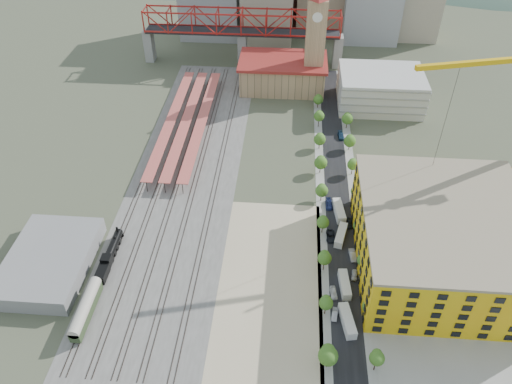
# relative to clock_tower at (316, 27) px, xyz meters

# --- Properties ---
(ground) EXTENTS (400.00, 400.00, 0.00)m
(ground) POSITION_rel_clock_tower_xyz_m (-8.00, -79.99, -28.70)
(ground) COLOR #474C38
(ground) RESTS_ON ground
(ballast_strip) EXTENTS (36.00, 165.00, 0.06)m
(ballast_strip) POSITION_rel_clock_tower_xyz_m (-44.00, -62.49, -28.67)
(ballast_strip) COLOR #605E59
(ballast_strip) RESTS_ON ground
(dirt_lot) EXTENTS (28.00, 67.00, 0.06)m
(dirt_lot) POSITION_rel_clock_tower_xyz_m (-12.00, -111.49, -28.67)
(dirt_lot) COLOR tan
(dirt_lot) RESTS_ON ground
(street_asphalt) EXTENTS (12.00, 170.00, 0.06)m
(street_asphalt) POSITION_rel_clock_tower_xyz_m (8.00, -64.99, -28.67)
(street_asphalt) COLOR black
(street_asphalt) RESTS_ON ground
(sidewalk_west) EXTENTS (3.00, 170.00, 0.04)m
(sidewalk_west) POSITION_rel_clock_tower_xyz_m (2.50, -64.99, -28.68)
(sidewalk_west) COLOR gray
(sidewalk_west) RESTS_ON ground
(sidewalk_east) EXTENTS (3.00, 170.00, 0.04)m
(sidewalk_east) POSITION_rel_clock_tower_xyz_m (13.50, -64.99, -28.68)
(sidewalk_east) COLOR gray
(sidewalk_east) RESTS_ON ground
(construction_pad) EXTENTS (50.00, 90.00, 0.06)m
(construction_pad) POSITION_rel_clock_tower_xyz_m (37.00, -99.99, -28.67)
(construction_pad) COLOR gray
(construction_pad) RESTS_ON ground
(rail_tracks) EXTENTS (26.56, 160.00, 0.18)m
(rail_tracks) POSITION_rel_clock_tower_xyz_m (-45.80, -62.49, -28.55)
(rail_tracks) COLOR #382B23
(rail_tracks) RESTS_ON ground
(platform_canopies) EXTENTS (16.00, 80.00, 4.12)m
(platform_canopies) POSITION_rel_clock_tower_xyz_m (-49.00, -34.99, -24.70)
(platform_canopies) COLOR #C05949
(platform_canopies) RESTS_ON ground
(station_hall) EXTENTS (38.00, 24.00, 13.10)m
(station_hall) POSITION_rel_clock_tower_xyz_m (-13.00, 2.01, -22.03)
(station_hall) COLOR tan
(station_hall) RESTS_ON ground
(clock_tower) EXTENTS (12.00, 12.00, 52.00)m
(clock_tower) POSITION_rel_clock_tower_xyz_m (0.00, 0.00, 0.00)
(clock_tower) COLOR tan
(clock_tower) RESTS_ON ground
(parking_garage) EXTENTS (34.00, 26.00, 14.00)m
(parking_garage) POSITION_rel_clock_tower_xyz_m (28.00, -9.99, -21.70)
(parking_garage) COLOR silver
(parking_garage) RESTS_ON ground
(truss_bridge) EXTENTS (94.00, 9.60, 25.60)m
(truss_bridge) POSITION_rel_clock_tower_xyz_m (-33.00, 25.01, -9.83)
(truss_bridge) COLOR gray
(truss_bridge) RESTS_ON ground
(construction_building) EXTENTS (44.60, 50.60, 18.80)m
(construction_building) POSITION_rel_clock_tower_xyz_m (34.00, -99.99, -19.29)
(construction_building) COLOR yellow
(construction_building) RESTS_ON ground
(warehouse) EXTENTS (22.00, 32.00, 5.00)m
(warehouse) POSITION_rel_clock_tower_xyz_m (-74.00, -109.99, -26.20)
(warehouse) COLOR gray
(warehouse) RESTS_ON ground
(street_trees) EXTENTS (15.40, 124.40, 8.00)m
(street_trees) POSITION_rel_clock_tower_xyz_m (8.00, -74.99, -28.70)
(street_trees) COLOR #335C1B
(street_trees) RESTS_ON ground
(distant_hills) EXTENTS (647.00, 264.00, 227.00)m
(distant_hills) POSITION_rel_clock_tower_xyz_m (37.28, 180.01, -108.23)
(distant_hills) COLOR #4C6B59
(distant_hills) RESTS_ON ground
(locomotive) EXTENTS (2.67, 20.61, 5.15)m
(locomotive) POSITION_rel_clock_tower_xyz_m (-58.00, -105.43, -26.77)
(locomotive) COLOR black
(locomotive) RESTS_ON ground
(coach) EXTENTS (2.96, 17.18, 5.39)m
(coach) POSITION_rel_clock_tower_xyz_m (-58.00, -125.32, -25.83)
(coach) COLOR #26371E
(coach) RESTS_ON ground
(site_trailer_a) EXTENTS (4.31, 9.99, 2.65)m
(site_trailer_a) POSITION_rel_clock_tower_xyz_m (8.00, -122.71, -27.37)
(site_trailer_a) COLOR silver
(site_trailer_a) RESTS_ON ground
(site_trailer_b) EXTENTS (3.19, 9.32, 2.50)m
(site_trailer_b) POSITION_rel_clock_tower_xyz_m (8.00, -110.93, -27.45)
(site_trailer_b) COLOR silver
(site_trailer_b) RESTS_ON ground
(site_trailer_c) EXTENTS (4.52, 9.50, 2.52)m
(site_trailer_c) POSITION_rel_clock_tower_xyz_m (8.00, -92.03, -27.44)
(site_trailer_c) COLOR silver
(site_trailer_c) RESTS_ON ground
(site_trailer_d) EXTENTS (3.93, 10.10, 2.69)m
(site_trailer_d) POSITION_rel_clock_tower_xyz_m (8.00, -81.22, -27.35)
(site_trailer_d) COLOR silver
(site_trailer_d) RESTS_ON ground
(car_0) EXTENTS (2.19, 4.57, 1.51)m
(car_0) POSITION_rel_clock_tower_xyz_m (5.00, -113.57, -27.94)
(car_0) COLOR silver
(car_0) RESTS_ON ground
(car_1) EXTENTS (2.02, 4.30, 1.36)m
(car_1) POSITION_rel_clock_tower_xyz_m (5.00, -120.48, -28.02)
(car_1) COLOR #A09FA4
(car_1) RESTS_ON ground
(car_2) EXTENTS (2.49, 5.36, 1.49)m
(car_2) POSITION_rel_clock_tower_xyz_m (5.00, -92.14, -27.95)
(car_2) COLOR black
(car_2) RESTS_ON ground
(car_3) EXTENTS (2.26, 5.23, 1.50)m
(car_3) POSITION_rel_clock_tower_xyz_m (5.00, -77.50, -27.95)
(car_3) COLOR navy
(car_3) RESTS_ON ground
(car_4) EXTENTS (2.08, 4.04, 1.32)m
(car_4) POSITION_rel_clock_tower_xyz_m (11.00, -106.90, -28.04)
(car_4) COLOR silver
(car_4) RESTS_ON ground
(car_5) EXTENTS (2.22, 5.00, 1.59)m
(car_5) POSITION_rel_clock_tower_xyz_m (11.00, -99.51, -27.90)
(car_5) COLOR #AAABB0
(car_5) RESTS_ON ground
(car_6) EXTENTS (2.80, 4.94, 1.30)m
(car_6) POSITION_rel_clock_tower_xyz_m (11.00, -85.94, -28.05)
(car_6) COLOR black
(car_6) RESTS_ON ground
(car_7) EXTENTS (2.67, 5.59, 1.57)m
(car_7) POSITION_rel_clock_tower_xyz_m (11.00, -36.95, -27.91)
(car_7) COLOR navy
(car_7) RESTS_ON ground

